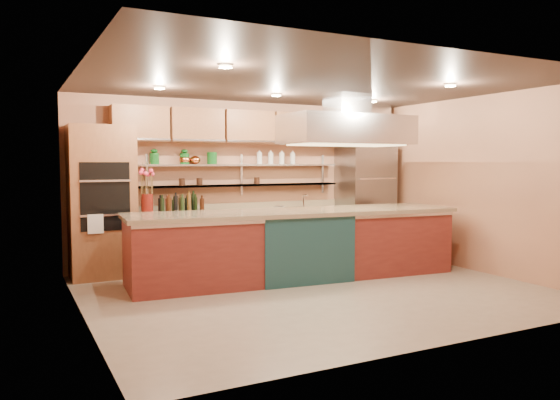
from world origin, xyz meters
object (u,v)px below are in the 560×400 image
copper_kettle (195,160)px  green_canister (212,158)px  refrigerator (365,199)px  kitchen_scale (279,207)px  flower_vase (147,204)px  island (296,244)px

copper_kettle → green_canister: bearing=0.0°
refrigerator → green_canister: 3.08m
kitchen_scale → copper_kettle: size_ratio=0.87×
refrigerator → flower_vase: 4.13m
flower_vase → refrigerator: bearing=-0.1°
refrigerator → flower_vase: (-4.13, 0.01, 0.04)m
island → kitchen_scale: (0.39, 1.34, 0.46)m
island → flower_vase: bearing=149.6°
refrigerator → flower_vase: refrigerator is taller
flower_vase → kitchen_scale: flower_vase is taller
island → kitchen_scale: size_ratio=32.38×
refrigerator → island: bearing=-149.1°
refrigerator → copper_kettle: size_ratio=11.93×
island → green_canister: bearing=120.6°
flower_vase → green_canister: (1.15, 0.22, 0.72)m
island → copper_kettle: bearing=128.7°
kitchen_scale → green_canister: size_ratio=0.76×
flower_vase → island: bearing=-34.9°
flower_vase → copper_kettle: (0.86, 0.22, 0.69)m
refrigerator → copper_kettle: (-3.27, 0.23, 0.74)m
flower_vase → copper_kettle: bearing=14.4°
kitchen_scale → copper_kettle: bearing=156.4°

